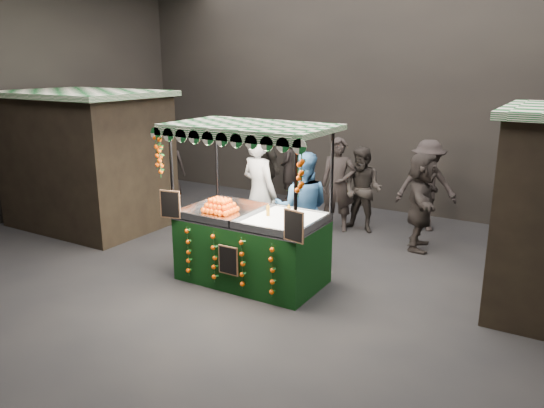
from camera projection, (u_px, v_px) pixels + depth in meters
The scene contains 13 objects.
ground at pixel (250, 288), 7.49m from camera, with size 12.00×12.00×0.00m, color black.
market_hall at pixel (247, 40), 6.61m from camera, with size 12.10×10.10×5.05m.
neighbour_stall_left at pixel (87, 159), 10.15m from camera, with size 3.00×2.20×2.60m.
juice_stall at pixel (251, 235), 7.55m from camera, with size 2.38×1.40×2.30m.
vendor_grey at pixel (259, 194), 8.73m from camera, with size 0.83×0.66×2.00m.
vendor_blue at pixel (302, 208), 8.22m from camera, with size 1.08×0.99×1.81m.
shopper_0 at pixel (338, 185), 9.87m from camera, with size 0.75×0.61×1.78m.
shopper_1 at pixel (362, 190), 9.83m from camera, with size 0.84×0.68×1.61m.
shopper_2 at pixel (267, 168), 11.28m from camera, with size 1.15×0.98×1.84m.
shopper_3 at pixel (426, 186), 9.88m from camera, with size 1.29×1.06×1.74m.
shopper_4 at pixel (168, 165), 12.32m from camera, with size 0.92×0.84×1.58m.
shopper_5 at pixel (421, 201), 8.89m from camera, with size 0.82×1.63×1.68m.
shopper_6 at pixel (288, 169), 12.07m from camera, with size 0.55×0.65×1.51m.
Camera 1 is at (3.81, -5.78, 3.12)m, focal length 34.70 mm.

